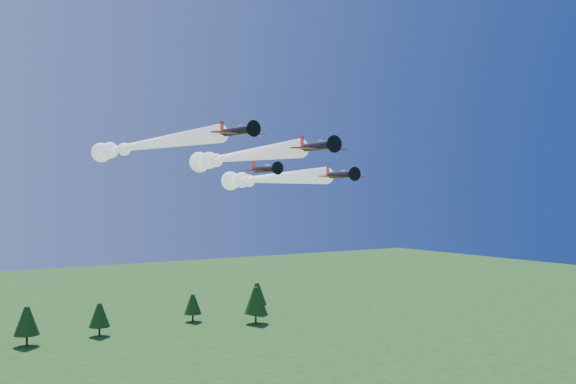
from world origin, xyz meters
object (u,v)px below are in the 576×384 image
plane_lead (234,157)px  plane_left (142,145)px  plane_right (263,179)px  plane_slot (265,169)px

plane_lead → plane_left: plane_left is taller
plane_lead → plane_left: 16.11m
plane_right → plane_slot: (-9.19, -15.68, 0.98)m
plane_right → plane_slot: size_ratio=5.83×
plane_lead → plane_right: bearing=38.8°
plane_slot → plane_right: bearing=60.1°
plane_lead → plane_slot: bearing=-83.7°
plane_lead → plane_right: (9.56, 6.66, -3.26)m
plane_left → plane_right: 21.96m
plane_left → plane_slot: bearing=-64.6°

